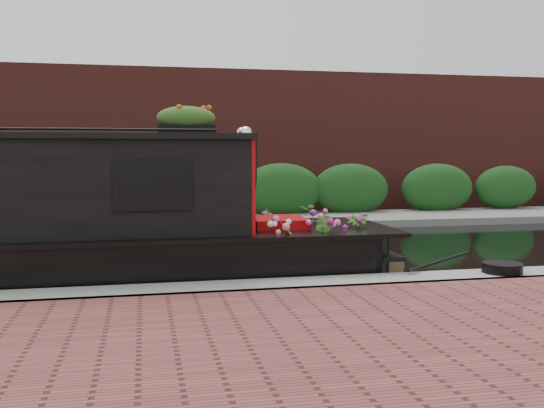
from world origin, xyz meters
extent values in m
plane|color=black|center=(0.00, 0.00, 0.00)|extent=(80.00, 80.00, 0.00)
cube|color=gray|center=(0.00, -3.30, 0.00)|extent=(40.00, 0.60, 0.50)
cube|color=slate|center=(0.00, 4.20, 0.00)|extent=(40.00, 2.40, 0.34)
cube|color=#184216|center=(0.00, 5.10, 0.00)|extent=(40.00, 1.10, 2.80)
cube|color=maroon|center=(0.00, 7.20, 0.00)|extent=(40.00, 1.00, 8.00)
cube|color=#AA0607|center=(0.25, -1.99, 1.28)|extent=(0.06, 1.58, 1.22)
cube|color=black|center=(-0.95, -2.79, 1.35)|extent=(0.81, 0.03, 0.50)
cube|color=#AA0607|center=(0.71, -1.99, 0.63)|extent=(0.72, 0.81, 0.45)
sphere|color=white|center=(0.26, -2.11, 1.99)|extent=(0.16, 0.16, 0.16)
sphere|color=white|center=(0.26, -1.86, 1.99)|extent=(0.16, 0.16, 0.16)
cube|color=black|center=(-0.50, -1.99, 2.03)|extent=(0.73, 0.23, 0.13)
ellipsoid|color=#D14417|center=(-0.50, -1.99, 2.20)|extent=(0.80, 0.25, 0.22)
imported|color=#386421|center=(0.67, -2.69, 0.64)|extent=(0.26, 0.29, 0.47)
imported|color=#386421|center=(1.16, -2.65, 0.67)|extent=(0.30, 0.34, 0.53)
imported|color=#386421|center=(1.41, -1.56, 0.69)|extent=(0.64, 0.60, 0.56)
imported|color=#386421|center=(1.74, -2.26, 0.66)|extent=(0.38, 0.38, 0.50)
imported|color=#386421|center=(0.73, -1.43, 0.66)|extent=(0.30, 0.33, 0.52)
cylinder|color=olive|center=(2.33, -1.99, 0.16)|extent=(0.32, 0.36, 0.32)
cylinder|color=black|center=(3.27, -3.28, 0.31)|extent=(0.49, 0.49, 0.12)
camera|label=1|loc=(-1.05, -9.92, 1.75)|focal=40.00mm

